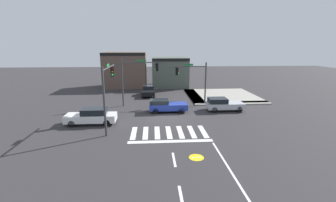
{
  "coord_description": "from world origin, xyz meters",
  "views": [
    {
      "loc": [
        -1.34,
        -23.58,
        7.43
      ],
      "look_at": [
        0.27,
        0.61,
        1.59
      ],
      "focal_mm": 24.76,
      "sensor_mm": 36.0,
      "label": 1
    }
  ],
  "objects_px": {
    "traffic_signal_northeast": "(192,76)",
    "car_white": "(92,116)",
    "traffic_signal_southwest": "(108,84)",
    "car_blue": "(166,106)",
    "car_black": "(148,91)",
    "car_silver": "(223,104)",
    "traffic_signal_northwest": "(138,73)"
  },
  "relations": [
    {
      "from": "car_blue",
      "to": "car_silver",
      "type": "bearing_deg",
      "value": 1.13
    },
    {
      "from": "traffic_signal_northwest",
      "to": "car_silver",
      "type": "distance_m",
      "value": 10.91
    },
    {
      "from": "car_white",
      "to": "car_blue",
      "type": "xyz_separation_m",
      "value": [
        7.44,
        3.74,
        -0.03
      ]
    },
    {
      "from": "car_blue",
      "to": "traffic_signal_southwest",
      "type": "bearing_deg",
      "value": -138.68
    },
    {
      "from": "traffic_signal_northwest",
      "to": "traffic_signal_southwest",
      "type": "relative_size",
      "value": 1.02
    },
    {
      "from": "traffic_signal_southwest",
      "to": "car_black",
      "type": "relative_size",
      "value": 1.42
    },
    {
      "from": "car_black",
      "to": "car_blue",
      "type": "relative_size",
      "value": 0.95
    },
    {
      "from": "traffic_signal_southwest",
      "to": "car_blue",
      "type": "bearing_deg",
      "value": -48.68
    },
    {
      "from": "traffic_signal_southwest",
      "to": "car_black",
      "type": "distance_m",
      "value": 14.64
    },
    {
      "from": "car_black",
      "to": "car_white",
      "type": "height_order",
      "value": "car_white"
    },
    {
      "from": "car_blue",
      "to": "car_black",
      "type": "bearing_deg",
      "value": 103.6
    },
    {
      "from": "traffic_signal_northwest",
      "to": "car_blue",
      "type": "distance_m",
      "value": 5.61
    },
    {
      "from": "traffic_signal_northeast",
      "to": "car_white",
      "type": "relative_size",
      "value": 1.13
    },
    {
      "from": "traffic_signal_northwest",
      "to": "car_silver",
      "type": "height_order",
      "value": "traffic_signal_northwest"
    },
    {
      "from": "traffic_signal_southwest",
      "to": "car_blue",
      "type": "relative_size",
      "value": 1.35
    },
    {
      "from": "traffic_signal_southwest",
      "to": "car_white",
      "type": "bearing_deg",
      "value": 60.83
    },
    {
      "from": "traffic_signal_northeast",
      "to": "car_silver",
      "type": "bearing_deg",
      "value": 136.99
    },
    {
      "from": "traffic_signal_northwest",
      "to": "car_blue",
      "type": "bearing_deg",
      "value": -41.96
    },
    {
      "from": "traffic_signal_northeast",
      "to": "car_white",
      "type": "height_order",
      "value": "traffic_signal_northeast"
    },
    {
      "from": "car_white",
      "to": "car_blue",
      "type": "height_order",
      "value": "car_white"
    },
    {
      "from": "car_black",
      "to": "car_silver",
      "type": "height_order",
      "value": "car_silver"
    },
    {
      "from": "traffic_signal_northeast",
      "to": "car_black",
      "type": "xyz_separation_m",
      "value": [
        -5.62,
        5.92,
        -2.97
      ]
    },
    {
      "from": "traffic_signal_northwest",
      "to": "traffic_signal_southwest",
      "type": "distance_m",
      "value": 8.13
    },
    {
      "from": "traffic_signal_northeast",
      "to": "car_white",
      "type": "xyz_separation_m",
      "value": [
        -10.87,
        -6.85,
        -2.91
      ]
    },
    {
      "from": "car_blue",
      "to": "traffic_signal_northwest",
      "type": "bearing_deg",
      "value": 138.04
    },
    {
      "from": "traffic_signal_southwest",
      "to": "car_silver",
      "type": "relative_size",
      "value": 1.37
    },
    {
      "from": "car_blue",
      "to": "car_silver",
      "type": "distance_m",
      "value": 6.63
    },
    {
      "from": "car_black",
      "to": "car_blue",
      "type": "distance_m",
      "value": 9.29
    },
    {
      "from": "traffic_signal_northeast",
      "to": "car_silver",
      "type": "relative_size",
      "value": 1.27
    },
    {
      "from": "traffic_signal_southwest",
      "to": "car_blue",
      "type": "distance_m",
      "value": 8.04
    },
    {
      "from": "car_black",
      "to": "car_silver",
      "type": "distance_m",
      "value": 12.52
    },
    {
      "from": "car_silver",
      "to": "traffic_signal_southwest",
      "type": "bearing_deg",
      "value": -157.76
    }
  ]
}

